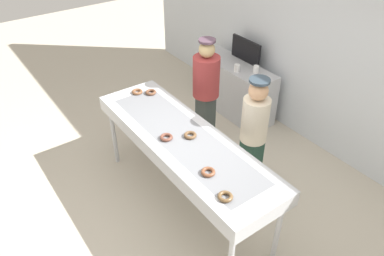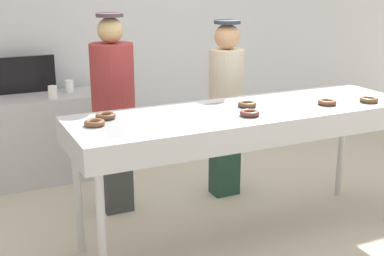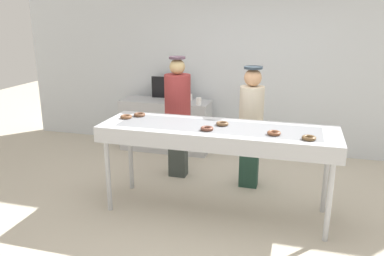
{
  "view_description": "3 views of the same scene",
  "coord_description": "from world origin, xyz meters",
  "px_view_note": "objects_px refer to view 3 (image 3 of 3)",
  "views": [
    {
      "loc": [
        2.69,
        -1.82,
        3.47
      ],
      "look_at": [
        -0.16,
        0.24,
        0.95
      ],
      "focal_mm": 35.09,
      "sensor_mm": 36.0,
      "label": 1
    },
    {
      "loc": [
        -1.93,
        -3.15,
        1.97
      ],
      "look_at": [
        -0.34,
        0.21,
        0.87
      ],
      "focal_mm": 48.66,
      "sensor_mm": 36.0,
      "label": 2
    },
    {
      "loc": [
        0.83,
        -3.99,
        2.2
      ],
      "look_at": [
        -0.35,
        0.21,
        0.92
      ],
      "focal_mm": 36.02,
      "sensor_mm": 36.0,
      "label": 3
    }
  ],
  "objects_px": {
    "chocolate_donut_5": "(140,115)",
    "chocolate_donut_3": "(126,117)",
    "fryer_conveyor": "(217,134)",
    "chocolate_donut_0": "(222,124)",
    "worker_baker": "(251,122)",
    "paper_cup_0": "(190,98)",
    "chocolate_donut_4": "(274,133)",
    "worker_assistant": "(178,109)",
    "prep_counter": "(166,125)",
    "chocolate_donut_2": "(207,129)",
    "chocolate_donut_1": "(309,138)",
    "paper_cup_1": "(199,101)",
    "menu_display": "(169,88)",
    "paper_cup_2": "(174,99)"
  },
  "relations": [
    {
      "from": "chocolate_donut_5",
      "to": "menu_display",
      "type": "relative_size",
      "value": 0.23
    },
    {
      "from": "chocolate_donut_0",
      "to": "menu_display",
      "type": "height_order",
      "value": "menu_display"
    },
    {
      "from": "chocolate_donut_0",
      "to": "paper_cup_2",
      "type": "xyz_separation_m",
      "value": [
        -1.12,
        1.67,
        -0.14
      ]
    },
    {
      "from": "chocolate_donut_1",
      "to": "chocolate_donut_4",
      "type": "relative_size",
      "value": 1.0
    },
    {
      "from": "worker_baker",
      "to": "paper_cup_2",
      "type": "distance_m",
      "value": 1.64
    },
    {
      "from": "chocolate_donut_3",
      "to": "worker_assistant",
      "type": "height_order",
      "value": "worker_assistant"
    },
    {
      "from": "chocolate_donut_3",
      "to": "paper_cup_1",
      "type": "relative_size",
      "value": 1.18
    },
    {
      "from": "worker_baker",
      "to": "menu_display",
      "type": "relative_size",
      "value": 2.62
    },
    {
      "from": "chocolate_donut_0",
      "to": "worker_baker",
      "type": "relative_size",
      "value": 0.09
    },
    {
      "from": "chocolate_donut_5",
      "to": "chocolate_donut_3",
      "type": "bearing_deg",
      "value": -130.02
    },
    {
      "from": "fryer_conveyor",
      "to": "menu_display",
      "type": "height_order",
      "value": "menu_display"
    },
    {
      "from": "prep_counter",
      "to": "chocolate_donut_4",
      "type": "bearing_deg",
      "value": -46.83
    },
    {
      "from": "fryer_conveyor",
      "to": "worker_assistant",
      "type": "distance_m",
      "value": 1.15
    },
    {
      "from": "chocolate_donut_2",
      "to": "chocolate_donut_4",
      "type": "bearing_deg",
      "value": 2.24
    },
    {
      "from": "fryer_conveyor",
      "to": "chocolate_donut_1",
      "type": "height_order",
      "value": "chocolate_donut_1"
    },
    {
      "from": "chocolate_donut_1",
      "to": "worker_baker",
      "type": "height_order",
      "value": "worker_baker"
    },
    {
      "from": "chocolate_donut_5",
      "to": "worker_assistant",
      "type": "height_order",
      "value": "worker_assistant"
    },
    {
      "from": "chocolate_donut_1",
      "to": "chocolate_donut_2",
      "type": "xyz_separation_m",
      "value": [
        -1.04,
        0.05,
        0.0
      ]
    },
    {
      "from": "chocolate_donut_3",
      "to": "chocolate_donut_4",
      "type": "distance_m",
      "value": 1.75
    },
    {
      "from": "chocolate_donut_4",
      "to": "paper_cup_1",
      "type": "height_order",
      "value": "chocolate_donut_4"
    },
    {
      "from": "chocolate_donut_3",
      "to": "worker_assistant",
      "type": "distance_m",
      "value": 0.91
    },
    {
      "from": "chocolate_donut_0",
      "to": "chocolate_donut_1",
      "type": "height_order",
      "value": "same"
    },
    {
      "from": "fryer_conveyor",
      "to": "worker_baker",
      "type": "distance_m",
      "value": 0.85
    },
    {
      "from": "fryer_conveyor",
      "to": "paper_cup_2",
      "type": "height_order",
      "value": "fryer_conveyor"
    },
    {
      "from": "chocolate_donut_5",
      "to": "paper_cup_0",
      "type": "distance_m",
      "value": 1.75
    },
    {
      "from": "chocolate_donut_2",
      "to": "paper_cup_1",
      "type": "bearing_deg",
      "value": 107.2
    },
    {
      "from": "worker_assistant",
      "to": "menu_display",
      "type": "relative_size",
      "value": 2.76
    },
    {
      "from": "chocolate_donut_0",
      "to": "worker_baker",
      "type": "distance_m",
      "value": 0.79
    },
    {
      "from": "paper_cup_1",
      "to": "chocolate_donut_1",
      "type": "bearing_deg",
      "value": -49.82
    },
    {
      "from": "chocolate_donut_1",
      "to": "paper_cup_1",
      "type": "relative_size",
      "value": 1.18
    },
    {
      "from": "paper_cup_0",
      "to": "chocolate_donut_2",
      "type": "bearing_deg",
      "value": -69.32
    },
    {
      "from": "chocolate_donut_5",
      "to": "prep_counter",
      "type": "bearing_deg",
      "value": 99.19
    },
    {
      "from": "paper_cup_2",
      "to": "paper_cup_0",
      "type": "bearing_deg",
      "value": 45.2
    },
    {
      "from": "chocolate_donut_4",
      "to": "chocolate_donut_0",
      "type": "bearing_deg",
      "value": 160.6
    },
    {
      "from": "paper_cup_2",
      "to": "chocolate_donut_2",
      "type": "bearing_deg",
      "value": -62.34
    },
    {
      "from": "fryer_conveyor",
      "to": "chocolate_donut_5",
      "type": "relative_size",
      "value": 18.74
    },
    {
      "from": "paper_cup_1",
      "to": "paper_cup_2",
      "type": "bearing_deg",
      "value": 176.48
    },
    {
      "from": "chocolate_donut_2",
      "to": "worker_baker",
      "type": "distance_m",
      "value": 1.04
    },
    {
      "from": "chocolate_donut_4",
      "to": "worker_assistant",
      "type": "height_order",
      "value": "worker_assistant"
    },
    {
      "from": "chocolate_donut_4",
      "to": "paper_cup_0",
      "type": "relative_size",
      "value": 1.18
    },
    {
      "from": "chocolate_donut_3",
      "to": "paper_cup_0",
      "type": "xyz_separation_m",
      "value": [
        0.25,
        1.88,
        -0.14
      ]
    },
    {
      "from": "fryer_conveyor",
      "to": "paper_cup_0",
      "type": "height_order",
      "value": "fryer_conveyor"
    },
    {
      "from": "prep_counter",
      "to": "paper_cup_0",
      "type": "distance_m",
      "value": 0.64
    },
    {
      "from": "chocolate_donut_2",
      "to": "menu_display",
      "type": "relative_size",
      "value": 0.23
    },
    {
      "from": "chocolate_donut_4",
      "to": "prep_counter",
      "type": "distance_m",
      "value": 2.84
    },
    {
      "from": "worker_baker",
      "to": "worker_assistant",
      "type": "height_order",
      "value": "worker_assistant"
    },
    {
      "from": "chocolate_donut_5",
      "to": "worker_baker",
      "type": "xyz_separation_m",
      "value": [
        1.28,
        0.61,
        -0.16
      ]
    },
    {
      "from": "chocolate_donut_0",
      "to": "paper_cup_0",
      "type": "bearing_deg",
      "value": 116.02
    },
    {
      "from": "chocolate_donut_0",
      "to": "menu_display",
      "type": "relative_size",
      "value": 0.23
    },
    {
      "from": "chocolate_donut_3",
      "to": "menu_display",
      "type": "xyz_separation_m",
      "value": [
        -0.16,
        2.03,
        -0.01
      ]
    }
  ]
}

